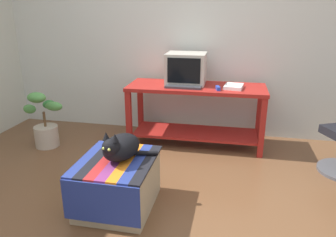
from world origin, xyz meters
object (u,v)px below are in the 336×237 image
object	(u,v)px
potted_plant	(45,125)
stapler	(218,88)
keyboard	(183,87)
desk	(196,105)
tv_monitor	(186,69)
cat	(120,147)
ottoman_with_blanket	(118,183)
book	(234,87)

from	to	relation	value
potted_plant	stapler	bearing A→B (deg)	8.83
keyboard	potted_plant	distance (m)	1.65
desk	stapler	world-z (taller)	stapler
tv_monitor	potted_plant	world-z (taller)	tv_monitor
keyboard	stapler	size ratio (longest dim) A/B	3.64
potted_plant	desk	bearing A→B (deg)	14.99
cat	ottoman_with_blanket	bearing A→B (deg)	-128.52
cat	stapler	xyz separation A→B (m)	(0.67, 1.27, 0.21)
keyboard	desk	bearing A→B (deg)	45.89
tv_monitor	stapler	bearing A→B (deg)	-32.21
cat	desk	bearing A→B (deg)	85.74
potted_plant	cat	bearing A→B (deg)	-37.23
cat	stapler	distance (m)	1.45
cat	stapler	bearing A→B (deg)	74.31
tv_monitor	keyboard	size ratio (longest dim) A/B	1.13
tv_monitor	stapler	world-z (taller)	tv_monitor
cat	potted_plant	world-z (taller)	cat
keyboard	ottoman_with_blanket	xyz separation A→B (m)	(-0.32, -1.31, -0.51)
ottoman_with_blanket	potted_plant	bearing A→B (deg)	141.41
desk	tv_monitor	xyz separation A→B (m)	(-0.14, 0.09, 0.40)
desk	cat	bearing A→B (deg)	-107.16
ottoman_with_blanket	potted_plant	world-z (taller)	potted_plant
desk	stapler	size ratio (longest dim) A/B	14.24
tv_monitor	stapler	size ratio (longest dim) A/B	4.10
cat	potted_plant	size ratio (longest dim) A/B	0.64
desk	book	world-z (taller)	book
potted_plant	book	bearing A→B (deg)	11.14
tv_monitor	potted_plant	xyz separation A→B (m)	(-1.55, -0.54, -0.62)
cat	tv_monitor	bearing A→B (deg)	91.54
tv_monitor	cat	world-z (taller)	tv_monitor
ottoman_with_blanket	potted_plant	xyz separation A→B (m)	(-1.24, 0.99, 0.05)
tv_monitor	potted_plant	size ratio (longest dim) A/B	0.66
desk	stapler	bearing A→B (deg)	-31.65
desk	potted_plant	bearing A→B (deg)	-165.77
ottoman_with_blanket	cat	size ratio (longest dim) A/B	1.59
ottoman_with_blanket	stapler	world-z (taller)	stapler
tv_monitor	book	xyz separation A→B (m)	(0.55, -0.12, -0.15)
cat	stapler	size ratio (longest dim) A/B	3.97
desk	ottoman_with_blanket	world-z (taller)	desk
desk	ottoman_with_blanket	xyz separation A→B (m)	(-0.45, -1.44, -0.27)
book	stapler	world-z (taller)	stapler
ottoman_with_blanket	keyboard	bearing A→B (deg)	76.43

